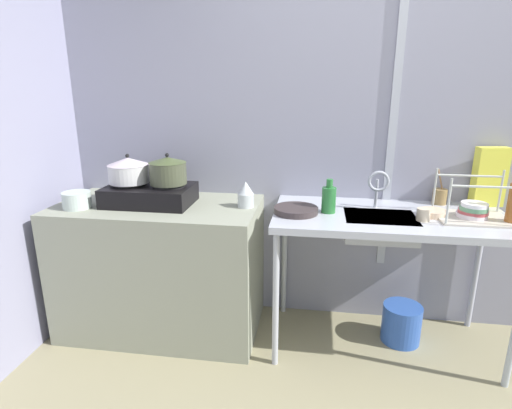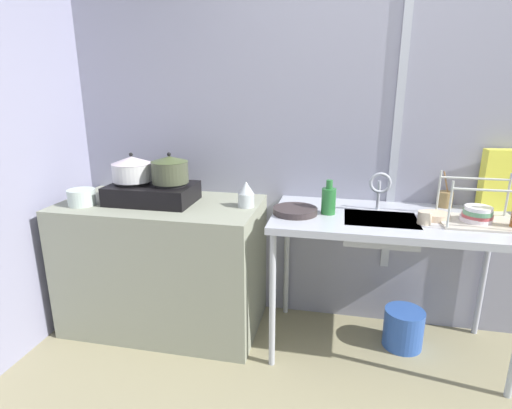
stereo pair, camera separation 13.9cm
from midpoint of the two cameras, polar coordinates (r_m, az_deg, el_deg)
The scene contains 19 objects.
wall_back at distance 2.74m, azimuth 19.38°, elevation 11.12°, with size 5.26×0.10×2.72m, color #9191A4.
wall_metal_strip at distance 2.65m, azimuth 17.56°, elevation 14.10°, with size 0.05×0.01×2.17m, color #B1B5C1.
counter_concrete at distance 2.77m, azimuth -14.50°, elevation -8.49°, with size 1.25×0.66×0.85m, color gray.
counter_sink at distance 2.45m, azimuth 16.70°, elevation -2.79°, with size 1.33×0.66×0.85m.
stove at distance 2.62m, azimuth -16.15°, elevation 1.38°, with size 0.53×0.35×0.13m.
pot_on_left_burner at distance 2.65m, azimuth -18.91°, elevation 4.60°, with size 0.25×0.25×0.18m.
pot_on_right_burner at distance 2.54m, azimuth -13.81°, elevation 4.66°, with size 0.23×0.23×0.19m.
pot_beside_stove at distance 2.69m, azimuth -25.23°, elevation 0.56°, with size 0.17×0.17×0.10m.
percolator at distance 2.45m, azimuth -3.06°, elevation 1.37°, with size 0.10×0.10×0.16m.
sink_basin at distance 2.40m, azimuth 15.38°, elevation -3.01°, with size 0.40×0.30×0.12m, color #B1B5C1.
faucet at distance 2.47m, azimuth 15.25°, elevation 2.82°, with size 0.12×0.07×0.24m.
frying_pan at distance 2.35m, azimuth 3.95°, elevation -0.80°, with size 0.26×0.26×0.04m, color #372D2D.
dish_rack at distance 2.50m, azimuth 26.81°, elevation -0.93°, with size 0.38×0.29×0.26m.
cup_by_rack at distance 2.37m, azimuth 20.91°, elevation -1.35°, with size 0.07×0.07×0.07m, color beige.
small_bowl_on_drainboard at distance 2.48m, azimuth 22.12°, elevation -1.11°, with size 0.15×0.15×0.04m, color beige.
bottle_by_sink at distance 2.37m, azimuth 8.55°, elevation 0.76°, with size 0.08×0.08×0.20m.
cereal_box at distance 2.80m, azimuth 28.73°, elevation 3.41°, with size 0.18×0.08×0.36m, color yellow.
utensil_jar at distance 2.74m, azimuth 23.08°, elevation 1.08°, with size 0.08×0.08×0.22m.
bucket_on_floor at distance 2.80m, azimuth 18.36°, elevation -15.56°, with size 0.24×0.24×0.24m, color #2F59B5.
Camera 1 is at (-0.57, -1.22, 1.56)m, focal length 28.49 mm.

